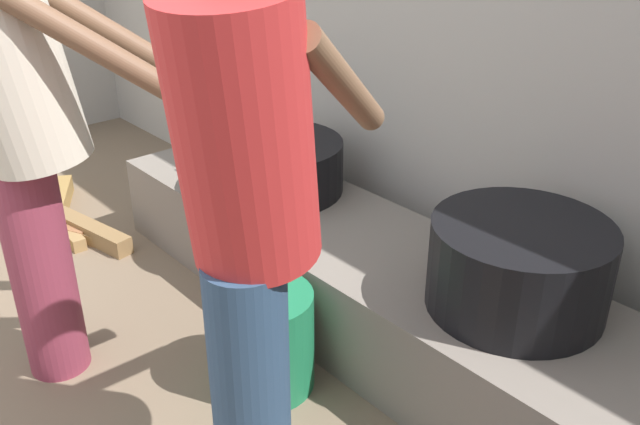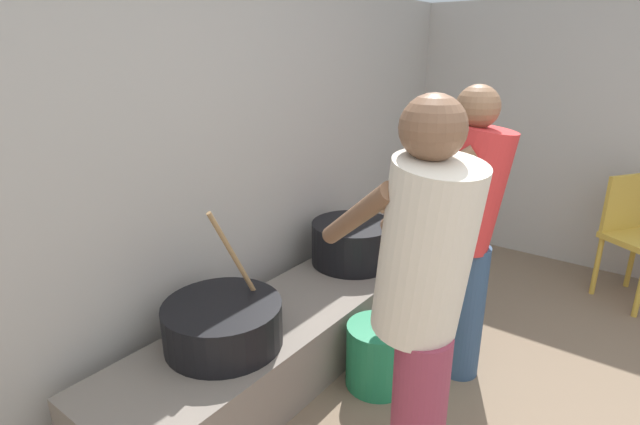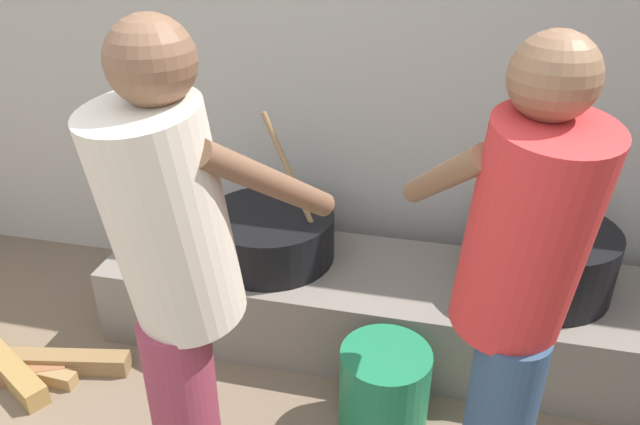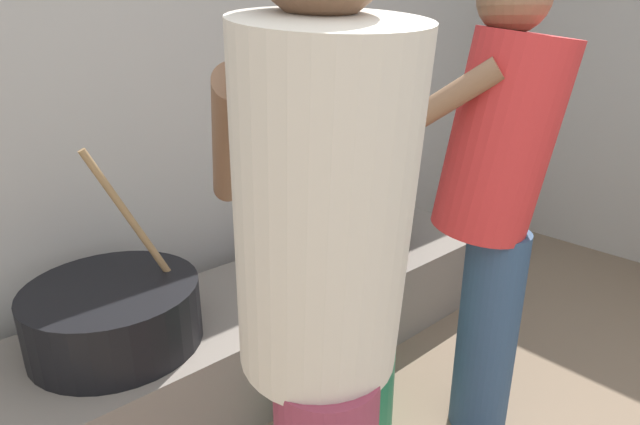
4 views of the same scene
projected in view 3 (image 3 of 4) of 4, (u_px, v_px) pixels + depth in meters
block_enclosure_rear at (361, 79)px, 2.77m from camera, size 5.60×0.20×2.08m
hearth_ledge at (397, 309)px, 2.67m from camera, size 2.55×0.60×0.36m
cooking_pot_main at (270, 235)px, 2.67m from camera, size 0.56×0.56×0.67m
cooking_pot_secondary at (546, 258)px, 2.45m from camera, size 0.54×0.54×0.28m
cook_in_cream_shirt at (177, 275)px, 1.62m from camera, size 0.60×0.73×1.58m
cook_in_red_shirt at (517, 288)px, 1.60m from camera, size 0.57×0.72×1.55m
bucket_green_plastic at (384, 390)px, 2.25m from camera, size 0.33×0.33×0.35m
firewood_pile at (16, 365)px, 2.56m from camera, size 0.90×0.45×0.09m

